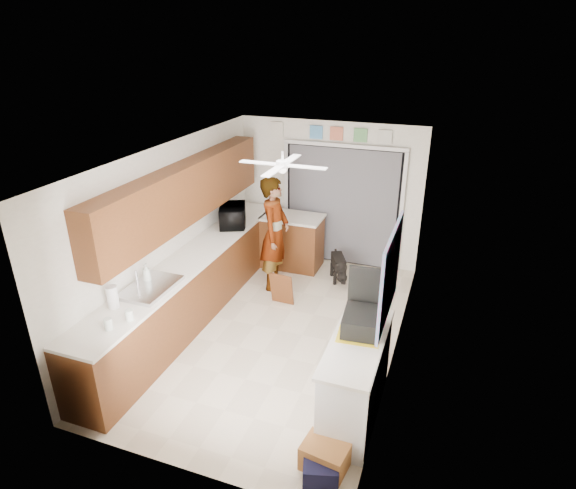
% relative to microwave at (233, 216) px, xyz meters
% --- Properties ---
extents(floor, '(5.00, 5.00, 0.00)m').
position_rel_microwave_xyz_m(floor, '(1.27, -1.27, -1.11)').
color(floor, beige).
rests_on(floor, ground).
extents(ceiling, '(5.00, 5.00, 0.00)m').
position_rel_microwave_xyz_m(ceiling, '(1.27, -1.27, 1.39)').
color(ceiling, white).
rests_on(ceiling, ground).
extents(wall_back, '(3.20, 0.00, 3.20)m').
position_rel_microwave_xyz_m(wall_back, '(1.27, 1.23, 0.14)').
color(wall_back, white).
rests_on(wall_back, ground).
extents(wall_front, '(3.20, 0.00, 3.20)m').
position_rel_microwave_xyz_m(wall_front, '(1.27, -3.77, 0.14)').
color(wall_front, white).
rests_on(wall_front, ground).
extents(wall_left, '(0.00, 5.00, 5.00)m').
position_rel_microwave_xyz_m(wall_left, '(-0.33, -1.27, 0.14)').
color(wall_left, white).
rests_on(wall_left, ground).
extents(wall_right, '(0.00, 5.00, 5.00)m').
position_rel_microwave_xyz_m(wall_right, '(2.87, -1.27, 0.14)').
color(wall_right, white).
rests_on(wall_right, ground).
extents(left_base_cabinets, '(0.60, 4.80, 0.90)m').
position_rel_microwave_xyz_m(left_base_cabinets, '(-0.03, -1.27, -0.66)').
color(left_base_cabinets, brown).
rests_on(left_base_cabinets, floor).
extents(left_countertop, '(0.62, 4.80, 0.04)m').
position_rel_microwave_xyz_m(left_countertop, '(-0.02, -1.27, -0.19)').
color(left_countertop, white).
rests_on(left_countertop, left_base_cabinets).
extents(upper_cabinets, '(0.32, 4.00, 0.80)m').
position_rel_microwave_xyz_m(upper_cabinets, '(-0.17, -1.07, 0.69)').
color(upper_cabinets, brown).
rests_on(upper_cabinets, wall_left).
extents(sink_basin, '(0.50, 0.76, 0.06)m').
position_rel_microwave_xyz_m(sink_basin, '(-0.02, -2.27, -0.15)').
color(sink_basin, silver).
rests_on(sink_basin, left_countertop).
extents(faucet, '(0.03, 0.03, 0.22)m').
position_rel_microwave_xyz_m(faucet, '(-0.21, -2.27, -0.06)').
color(faucet, silver).
rests_on(faucet, left_countertop).
extents(peninsula_base, '(1.00, 0.60, 0.90)m').
position_rel_microwave_xyz_m(peninsula_base, '(0.77, 0.73, -0.66)').
color(peninsula_base, brown).
rests_on(peninsula_base, floor).
extents(peninsula_top, '(1.04, 0.64, 0.04)m').
position_rel_microwave_xyz_m(peninsula_top, '(0.77, 0.73, -0.19)').
color(peninsula_top, white).
rests_on(peninsula_top, peninsula_base).
extents(back_opening_recess, '(2.00, 0.06, 2.10)m').
position_rel_microwave_xyz_m(back_opening_recess, '(1.52, 1.20, -0.06)').
color(back_opening_recess, black).
rests_on(back_opening_recess, wall_back).
extents(curtain_panel, '(1.90, 0.03, 2.05)m').
position_rel_microwave_xyz_m(curtain_panel, '(1.52, 1.16, -0.06)').
color(curtain_panel, slate).
rests_on(curtain_panel, wall_back).
extents(door_trim_left, '(0.06, 0.04, 2.10)m').
position_rel_microwave_xyz_m(door_trim_left, '(0.50, 1.17, -0.06)').
color(door_trim_left, white).
rests_on(door_trim_left, wall_back).
extents(door_trim_right, '(0.06, 0.04, 2.10)m').
position_rel_microwave_xyz_m(door_trim_right, '(2.54, 1.17, -0.06)').
color(door_trim_right, white).
rests_on(door_trim_right, wall_back).
extents(door_trim_head, '(2.10, 0.04, 0.06)m').
position_rel_microwave_xyz_m(door_trim_head, '(1.52, 1.17, 1.01)').
color(door_trim_head, white).
rests_on(door_trim_head, wall_back).
extents(header_frame_1, '(0.22, 0.02, 0.22)m').
position_rel_microwave_xyz_m(header_frame_1, '(1.02, 1.20, 1.19)').
color(header_frame_1, '#529CDB').
rests_on(header_frame_1, wall_back).
extents(header_frame_2, '(0.22, 0.02, 0.22)m').
position_rel_microwave_xyz_m(header_frame_2, '(1.37, 1.20, 1.19)').
color(header_frame_2, '#DA7152').
rests_on(header_frame_2, wall_back).
extents(header_frame_3, '(0.22, 0.02, 0.22)m').
position_rel_microwave_xyz_m(header_frame_3, '(1.77, 1.20, 1.19)').
color(header_frame_3, '#5EA560').
rests_on(header_frame_3, wall_back).
extents(header_frame_4, '(0.22, 0.02, 0.22)m').
position_rel_microwave_xyz_m(header_frame_4, '(2.17, 1.20, 1.19)').
color(header_frame_4, silver).
rests_on(header_frame_4, wall_back).
extents(route66_sign, '(0.22, 0.02, 0.26)m').
position_rel_microwave_xyz_m(route66_sign, '(0.32, 1.20, 1.19)').
color(route66_sign, silver).
rests_on(route66_sign, wall_back).
extents(right_counter_base, '(0.50, 1.40, 0.90)m').
position_rel_microwave_xyz_m(right_counter_base, '(2.62, -2.47, -0.66)').
color(right_counter_base, white).
rests_on(right_counter_base, floor).
extents(right_counter_top, '(0.54, 1.44, 0.04)m').
position_rel_microwave_xyz_m(right_counter_top, '(2.61, -2.47, -0.19)').
color(right_counter_top, white).
rests_on(right_counter_top, right_counter_base).
extents(abstract_painting, '(0.03, 1.15, 0.95)m').
position_rel_microwave_xyz_m(abstract_painting, '(2.85, -2.27, 0.54)').
color(abstract_painting, '#E052B2').
rests_on(abstract_painting, wall_right).
extents(ceiling_fan, '(1.14, 1.14, 0.24)m').
position_rel_microwave_xyz_m(ceiling_fan, '(1.27, -1.07, 1.21)').
color(ceiling_fan, white).
rests_on(ceiling_fan, ceiling).
extents(microwave, '(0.62, 0.72, 0.33)m').
position_rel_microwave_xyz_m(microwave, '(0.00, 0.00, 0.00)').
color(microwave, black).
rests_on(microwave, left_countertop).
extents(soap_bottle, '(0.11, 0.11, 0.27)m').
position_rel_microwave_xyz_m(soap_bottle, '(-0.15, -2.15, -0.03)').
color(soap_bottle, silver).
rests_on(soap_bottle, left_countertop).
extents(jar_a, '(0.09, 0.09, 0.12)m').
position_rel_microwave_xyz_m(jar_a, '(0.17, -2.94, -0.11)').
color(jar_a, silver).
rests_on(jar_a, left_countertop).
extents(jar_b, '(0.09, 0.09, 0.13)m').
position_rel_microwave_xyz_m(jar_b, '(0.07, -3.17, -0.10)').
color(jar_b, silver).
rests_on(jar_b, left_countertop).
extents(paper_towel_roll, '(0.16, 0.16, 0.27)m').
position_rel_microwave_xyz_m(paper_towel_roll, '(-0.16, -2.78, -0.03)').
color(paper_towel_roll, white).
rests_on(paper_towel_roll, left_countertop).
extents(suitcase, '(0.40, 0.51, 0.21)m').
position_rel_microwave_xyz_m(suitcase, '(2.59, -2.27, -0.06)').
color(suitcase, black).
rests_on(suitcase, right_counter_top).
extents(suitcase_rim, '(0.49, 0.62, 0.02)m').
position_rel_microwave_xyz_m(suitcase_rim, '(2.59, -2.27, -0.17)').
color(suitcase_rim, yellow).
rests_on(suitcase_rim, suitcase).
extents(suitcase_lid, '(0.42, 0.07, 0.50)m').
position_rel_microwave_xyz_m(suitcase_lid, '(2.59, -1.98, 0.19)').
color(suitcase_lid, black).
rests_on(suitcase_lid, suitcase).
extents(cardboard_box, '(0.47, 0.38, 0.27)m').
position_rel_microwave_xyz_m(cardboard_box, '(2.52, -3.28, -0.97)').
color(cardboard_box, '#995F30').
rests_on(cardboard_box, floor).
extents(navy_crate, '(0.39, 0.35, 0.20)m').
position_rel_microwave_xyz_m(navy_crate, '(2.52, -3.43, -1.01)').
color(navy_crate, black).
rests_on(navy_crate, floor).
extents(cabinet_door_panel, '(0.36, 0.16, 0.53)m').
position_rel_microwave_xyz_m(cabinet_door_panel, '(1.07, -0.60, -0.84)').
color(cabinet_door_panel, brown).
rests_on(cabinet_door_panel, floor).
extents(man, '(0.48, 0.70, 1.84)m').
position_rel_microwave_xyz_m(man, '(0.76, -0.06, -0.18)').
color(man, white).
rests_on(man, floor).
extents(dog, '(0.50, 0.68, 0.49)m').
position_rel_microwave_xyz_m(dog, '(1.68, 0.47, -0.86)').
color(dog, black).
rests_on(dog, floor).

